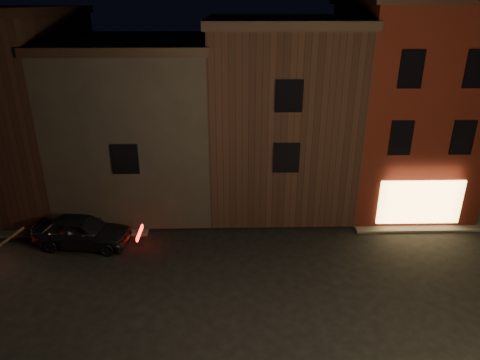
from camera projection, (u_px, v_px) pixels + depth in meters
name	position (u px, v px, depth m)	size (l,w,h in m)	color
ground	(260.00, 304.00, 15.67)	(120.00, 120.00, 0.00)	black
corner_building	(401.00, 101.00, 22.50)	(6.50, 8.50, 10.50)	#4B140D
row_building_a	(276.00, 108.00, 23.52)	(7.30, 10.30, 9.40)	black
row_building_b	(144.00, 118.00, 23.55)	(7.80, 10.30, 8.40)	black
row_building_c	(9.00, 105.00, 23.10)	(7.30, 10.30, 9.90)	black
parked_car_a	(82.00, 231.00, 19.16)	(1.73, 4.30, 1.46)	black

